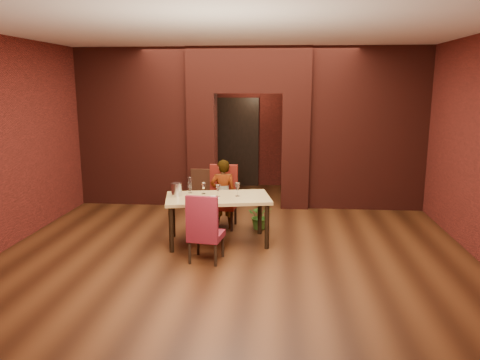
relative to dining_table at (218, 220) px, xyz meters
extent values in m
plane|color=#462411|center=(0.31, 0.41, -0.38)|extent=(8.00, 8.00, 0.00)
cube|color=silver|center=(0.31, 0.41, 2.82)|extent=(7.00, 8.00, 0.04)
cube|color=maroon|center=(0.31, 4.41, 1.22)|extent=(7.00, 0.04, 3.20)
cube|color=maroon|center=(0.31, -3.59, 1.22)|extent=(7.00, 0.04, 3.20)
cube|color=maroon|center=(-3.19, 0.41, 1.22)|extent=(0.04, 8.00, 3.20)
cube|color=maroon|center=(3.81, 0.41, 1.22)|extent=(0.04, 8.00, 3.20)
cube|color=maroon|center=(-0.64, 2.41, 0.77)|extent=(0.55, 0.55, 2.30)
cube|color=maroon|center=(1.26, 2.41, 0.77)|extent=(0.55, 0.55, 2.30)
cube|color=maroon|center=(0.31, 2.41, 2.37)|extent=(2.45, 0.55, 0.90)
cube|color=maroon|center=(-2.05, 2.41, 1.22)|extent=(2.28, 0.35, 3.20)
cube|color=maroon|center=(2.67, 2.41, 1.22)|extent=(2.28, 0.35, 3.20)
cube|color=#A2502F|center=(-0.64, 2.11, 0.17)|extent=(0.40, 0.03, 0.50)
cube|color=black|center=(-0.09, 4.35, 0.67)|extent=(0.90, 0.08, 2.10)
cube|color=black|center=(-0.09, 4.31, 0.67)|extent=(1.02, 0.04, 2.22)
cube|color=#A88655|center=(0.00, 0.00, 0.00)|extent=(1.75, 1.20, 0.75)
cube|color=maroon|center=(-0.04, 0.81, 0.17)|extent=(0.52, 0.52, 1.08)
cube|color=maroon|center=(-0.06, -0.79, 0.12)|extent=(0.51, 0.51, 0.99)
imported|color=white|center=(-0.01, 0.76, 0.23)|extent=(0.48, 0.34, 1.22)
cube|color=white|center=(-0.12, -0.10, 0.38)|extent=(0.32, 0.30, 0.00)
cylinder|color=silver|center=(-0.65, 0.00, 0.48)|extent=(0.17, 0.17, 0.20)
cylinder|color=silver|center=(-0.48, 0.21, 0.51)|extent=(0.06, 0.06, 0.27)
imported|color=#336D23|center=(0.64, 0.77, -0.14)|extent=(0.45, 0.40, 0.47)
camera|label=1|loc=(0.97, -7.05, 2.10)|focal=35.00mm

